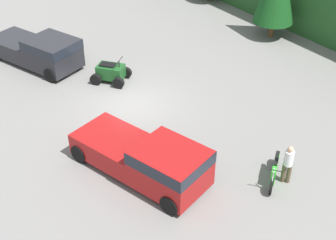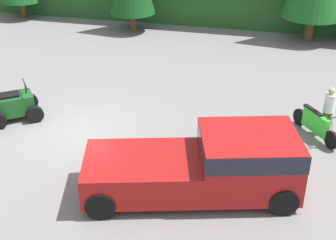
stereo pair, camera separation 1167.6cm
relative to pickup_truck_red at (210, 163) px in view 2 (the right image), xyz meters
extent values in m
plane|color=slate|center=(-4.94, 2.25, -0.96)|extent=(80.00, 80.00, 0.00)
cylinder|color=brown|center=(-13.88, 14.60, -0.45)|extent=(0.34, 0.34, 1.02)
cylinder|color=brown|center=(-6.60, 13.67, -0.45)|extent=(0.34, 0.34, 1.02)
cylinder|color=brown|center=(2.91, 14.31, -0.32)|extent=(0.43, 0.43, 1.28)
cube|color=maroon|center=(0.99, 0.28, 0.05)|extent=(3.10, 2.81, 1.59)
cube|color=#1E232D|center=(0.99, 0.28, 0.58)|extent=(3.12, 2.83, 0.51)
cube|color=maroon|center=(-1.79, -0.51, -0.28)|extent=(3.66, 2.96, 0.92)
cylinder|color=black|center=(1.48, 1.46, -0.56)|extent=(0.83, 0.48, 0.79)
cylinder|color=black|center=(2.02, -0.47, -0.56)|extent=(0.83, 0.48, 0.79)
cylinder|color=black|center=(-3.11, 0.17, -0.56)|extent=(0.83, 0.48, 0.79)
cylinder|color=black|center=(-2.56, -1.77, -0.56)|extent=(0.83, 0.48, 0.79)
cylinder|color=black|center=(3.45, 3.23, -0.65)|extent=(0.44, 0.56, 0.61)
cylinder|color=black|center=(2.45, 4.61, -0.65)|extent=(0.44, 0.56, 0.61)
cube|color=green|center=(2.95, 3.92, -0.44)|extent=(0.86, 1.10, 0.68)
cylinder|color=#B7B7BC|center=(3.42, 3.27, -0.25)|extent=(0.21, 0.27, 0.78)
cylinder|color=black|center=(3.42, 3.27, 0.15)|extent=(0.51, 0.38, 0.04)
cube|color=black|center=(2.83, 4.09, -0.07)|extent=(0.65, 0.82, 0.06)
cylinder|color=black|center=(-7.43, 3.47, -0.66)|extent=(0.61, 0.54, 0.60)
cylinder|color=black|center=(-6.73, 2.57, -0.66)|extent=(0.61, 0.54, 0.60)
cube|color=#194C1E|center=(-7.58, 2.63, -0.38)|extent=(1.62, 1.53, 0.70)
cylinder|color=black|center=(-7.18, 2.94, 0.14)|extent=(0.07, 0.07, 0.35)
cylinder|color=black|center=(-7.18, 2.94, 0.31)|extent=(0.68, 0.86, 0.04)
cube|color=black|center=(-7.70, 2.54, 0.00)|extent=(0.94, 0.88, 0.08)
cylinder|color=brown|center=(3.39, 4.25, -0.53)|extent=(0.25, 0.25, 0.85)
cylinder|color=brown|center=(3.24, 4.12, -0.53)|extent=(0.25, 0.25, 0.85)
cylinder|color=white|center=(3.31, 4.18, 0.22)|extent=(0.50, 0.50, 0.64)
sphere|color=tan|center=(3.31, 4.18, 0.65)|extent=(0.33, 0.33, 0.23)
camera|label=1|loc=(11.81, -7.64, 11.55)|focal=50.00mm
camera|label=2|loc=(1.44, -10.64, 7.10)|focal=50.00mm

